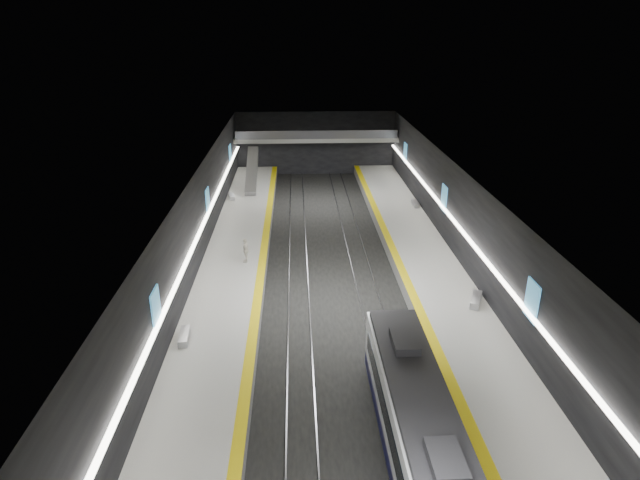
{
  "coord_description": "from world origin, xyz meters",
  "views": [
    {
      "loc": [
        -2.54,
        -32.62,
        18.26
      ],
      "look_at": [
        -0.74,
        6.73,
        2.2
      ],
      "focal_mm": 30.0,
      "sensor_mm": 36.0,
      "label": 1
    }
  ],
  "objects_px": {
    "escalator": "(252,170)",
    "bench_left_far": "(231,197)",
    "bench_left_near": "(184,337)",
    "passenger_left_a": "(246,250)",
    "bench_right_near": "(476,300)",
    "bench_right_far": "(415,204)"
  },
  "relations": [
    {
      "from": "escalator",
      "to": "bench_left_far",
      "type": "bearing_deg",
      "value": -114.37
    },
    {
      "from": "escalator",
      "to": "bench_left_near",
      "type": "bearing_deg",
      "value": -93.19
    },
    {
      "from": "escalator",
      "to": "passenger_left_a",
      "type": "distance_m",
      "value": 20.6
    },
    {
      "from": "bench_left_far",
      "to": "bench_right_near",
      "type": "height_order",
      "value": "bench_right_near"
    },
    {
      "from": "bench_left_far",
      "to": "bench_right_far",
      "type": "distance_m",
      "value": 19.22
    },
    {
      "from": "bench_right_far",
      "to": "passenger_left_a",
      "type": "xyz_separation_m",
      "value": [
        -16.04,
        -13.0,
        0.75
      ]
    },
    {
      "from": "bench_left_near",
      "to": "passenger_left_a",
      "type": "xyz_separation_m",
      "value": [
        2.72,
        10.94,
        0.74
      ]
    },
    {
      "from": "bench_right_far",
      "to": "bench_left_far",
      "type": "bearing_deg",
      "value": 170.23
    },
    {
      "from": "passenger_left_a",
      "to": "escalator",
      "type": "bearing_deg",
      "value": -176.41
    },
    {
      "from": "escalator",
      "to": "passenger_left_a",
      "type": "bearing_deg",
      "value": -87.33
    },
    {
      "from": "bench_left_far",
      "to": "passenger_left_a",
      "type": "height_order",
      "value": "passenger_left_a"
    },
    {
      "from": "passenger_left_a",
      "to": "bench_right_near",
      "type": "bearing_deg",
      "value": 65.79
    },
    {
      "from": "bench_left_near",
      "to": "passenger_left_a",
      "type": "relative_size",
      "value": 0.97
    },
    {
      "from": "bench_right_near",
      "to": "bench_right_far",
      "type": "relative_size",
      "value": 1.15
    },
    {
      "from": "escalator",
      "to": "bench_left_far",
      "type": "xyz_separation_m",
      "value": [
        -1.94,
        -4.28,
        -1.68
      ]
    },
    {
      "from": "bench_left_far",
      "to": "bench_left_near",
      "type": "bearing_deg",
      "value": -102.53
    },
    {
      "from": "passenger_left_a",
      "to": "bench_left_far",
      "type": "bearing_deg",
      "value": -168.98
    },
    {
      "from": "bench_left_near",
      "to": "bench_right_near",
      "type": "xyz_separation_m",
      "value": [
        18.45,
        3.56,
        0.02
      ]
    },
    {
      "from": "escalator",
      "to": "passenger_left_a",
      "type": "relative_size",
      "value": 4.13
    },
    {
      "from": "bench_left_near",
      "to": "escalator",
      "type": "bearing_deg",
      "value": 82.36
    },
    {
      "from": "bench_left_near",
      "to": "bench_left_far",
      "type": "bearing_deg",
      "value": 85.93
    },
    {
      "from": "bench_right_near",
      "to": "escalator",
      "type": "bearing_deg",
      "value": 144.84
    }
  ]
}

